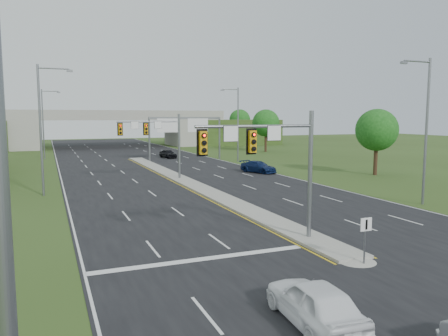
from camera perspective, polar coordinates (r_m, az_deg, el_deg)
name	(u,v)px	position (r m, az deg, el deg)	size (l,w,h in m)	color
ground	(309,240)	(24.61, 10.99, -9.16)	(240.00, 240.00, 0.00)	#2F4518
road	(158,169)	(56.70, -8.66, -0.14)	(24.00, 160.00, 0.02)	black
median	(185,181)	(45.20, -5.11, -1.70)	(2.00, 54.00, 0.16)	gray
median_nose	(357,260)	(21.50, 16.94, -11.40)	(2.00, 2.00, 0.16)	gray
lane_markings	(165,175)	(50.70, -7.72, -0.91)	(23.72, 160.00, 0.01)	gold
signal_mast_near	(274,155)	(22.55, 6.53, 1.70)	(6.62, 0.60, 7.00)	slate
signal_mast_far	(158,136)	(46.03, -8.57, 4.19)	(6.62, 0.60, 7.00)	slate
keep_right_sign	(365,233)	(20.72, 17.99, -8.04)	(0.60, 0.13, 2.20)	slate
sign_gantry	(185,126)	(67.66, -5.18, 5.44)	(11.58, 0.44, 6.67)	slate
overpass	(110,131)	(100.68, -14.71, 4.69)	(80.00, 14.00, 8.10)	gray
lightpole_l_near	(21,173)	(4.82, -25.04, -0.61)	(2.85, 0.25, 11.00)	slate
lightpole_l_mid	(43,124)	(39.79, -22.58, 5.36)	(2.85, 0.25, 11.00)	slate
lightpole_l_far	(44,121)	(74.79, -22.42, 5.74)	(2.85, 0.25, 11.00)	slate
lightpole_r_near	(425,125)	(36.17, 24.73, 5.18)	(2.85, 0.25, 11.00)	slate
lightpole_r_far	(237,121)	(65.33, 1.68, 6.18)	(2.85, 0.25, 11.00)	slate
tree_r_near	(377,130)	(53.03, 19.32, 4.70)	(4.80, 4.80, 7.60)	#382316
tree_r_mid	(266,123)	(84.37, 5.49, 5.86)	(5.20, 5.20, 8.12)	#382316
tree_back_c	(193,121)	(119.67, -4.10, 6.10)	(5.60, 5.60, 8.32)	#382316
tree_back_d	(240,120)	(124.71, 2.06, 6.29)	(6.00, 6.00, 8.85)	#382316
car_white	(314,302)	(14.89, 11.73, -16.79)	(1.77, 4.40, 1.50)	white
car_far_b	(258,167)	(52.58, 4.52, 0.15)	(1.93, 4.76, 1.38)	#0B1A42
car_far_c	(168,154)	(71.79, -7.32, 1.87)	(1.65, 4.10, 1.40)	black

